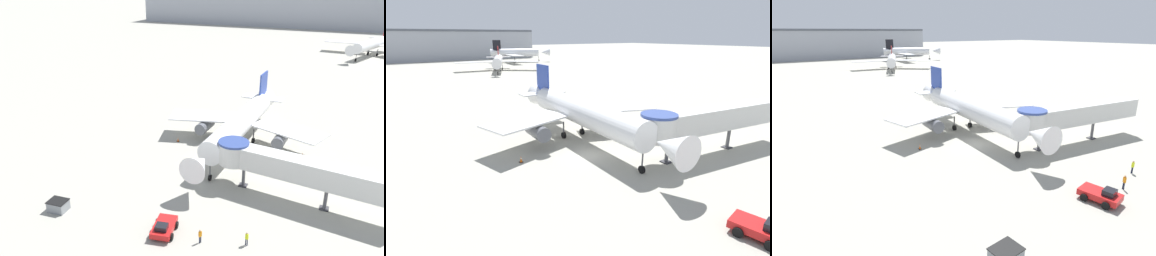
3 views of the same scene
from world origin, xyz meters
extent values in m
plane|color=#9E9B8E|center=(0.00, 0.00, 0.00)|extent=(800.00, 800.00, 0.00)
cylinder|color=white|center=(2.51, 4.31, 4.24)|extent=(4.78, 24.34, 3.53)
cone|color=white|center=(1.71, -11.11, 4.24)|extent=(3.73, 4.06, 3.53)
cone|color=white|center=(3.20, 17.62, 4.24)|extent=(3.80, 5.47, 3.53)
cube|color=white|center=(-4.77, 7.14, 3.63)|extent=(12.31, 8.09, 0.22)
cube|color=white|center=(10.05, 6.36, 3.63)|extent=(12.47, 9.03, 0.22)
cube|color=navy|center=(3.19, 17.36, 7.42)|extent=(0.47, 4.34, 4.59)
cube|color=white|center=(3.22, 17.89, 4.86)|extent=(7.84, 3.43, 0.18)
cylinder|color=#565960|center=(-3.94, 5.77, 2.41)|extent=(2.16, 4.43, 1.94)
cylinder|color=#565960|center=(9.07, 5.09, 2.41)|extent=(2.16, 4.43, 1.94)
cylinder|color=#4C4C51|center=(1.90, -7.37, 1.46)|extent=(0.18, 0.18, 2.03)
cylinder|color=black|center=(1.90, -7.37, 0.45)|extent=(0.31, 0.91, 0.90)
cylinder|color=#4C4C51|center=(1.08, 7.41, 1.46)|extent=(0.22, 0.22, 2.03)
cylinder|color=black|center=(1.08, 7.41, 0.45)|extent=(0.45, 0.92, 0.90)
cylinder|color=#4C4C51|center=(4.25, 7.25, 1.46)|extent=(0.22, 0.22, 2.03)
cylinder|color=black|center=(4.25, 7.25, 0.45)|extent=(0.45, 0.92, 0.90)
cube|color=silver|center=(15.03, -8.03, 4.44)|extent=(20.64, 5.30, 2.80)
cylinder|color=silver|center=(4.88, -6.66, 4.44)|extent=(3.90, 3.90, 2.80)
cylinder|color=navy|center=(4.88, -6.66, 5.99)|extent=(4.10, 4.09, 0.30)
cylinder|color=#56565B|center=(6.50, -6.88, 1.52)|extent=(0.44, 0.44, 3.04)
cube|color=#333338|center=(6.50, -6.88, 0.06)|extent=(1.10, 1.10, 0.12)
cylinder|color=#56565B|center=(17.06, -8.30, 1.52)|extent=(0.44, 0.44, 3.04)
cube|color=#333338|center=(17.06, -8.30, 0.06)|extent=(1.10, 1.10, 0.12)
cube|color=red|center=(1.23, -19.90, 0.71)|extent=(2.82, 4.20, 0.64)
cube|color=black|center=(1.39, -20.75, 1.32)|extent=(1.47, 1.30, 0.58)
cylinder|color=black|center=(0.34, -21.14, 0.39)|extent=(0.48, 0.83, 0.78)
cylinder|color=black|center=(2.50, -20.74, 0.39)|extent=(0.48, 0.83, 0.78)
cylinder|color=black|center=(-0.05, -19.05, 0.39)|extent=(0.48, 0.83, 0.78)
cylinder|color=black|center=(2.11, -18.65, 0.39)|extent=(0.48, 0.83, 0.78)
cube|color=gray|center=(-12.38, -21.14, 0.63)|extent=(2.26, 1.91, 1.26)
cube|color=black|center=(-12.38, -21.14, 1.30)|extent=(2.40, 2.02, 0.08)
cube|color=black|center=(-7.70, 2.85, 0.02)|extent=(0.45, 0.45, 0.04)
cone|color=orange|center=(-7.70, 2.85, 0.39)|extent=(0.31, 0.31, 0.71)
cylinder|color=white|center=(-7.70, 2.85, 0.48)|extent=(0.17, 0.17, 0.08)
cube|color=black|center=(12.65, 5.11, 0.02)|extent=(0.42, 0.42, 0.04)
cone|color=orange|center=(12.65, 5.11, 0.37)|extent=(0.29, 0.29, 0.65)
cylinder|color=white|center=(12.65, 5.11, 0.44)|extent=(0.16, 0.16, 0.08)
cylinder|color=#1E2338|center=(5.48, -20.06, 0.41)|extent=(0.12, 0.12, 0.81)
cylinder|color=#1E2338|center=(5.56, -19.91, 0.41)|extent=(0.12, 0.12, 0.81)
cube|color=orange|center=(5.52, -19.99, 1.13)|extent=(0.32, 0.37, 0.64)
sphere|color=tan|center=(5.52, -19.99, 1.57)|extent=(0.22, 0.22, 0.22)
cylinder|color=#1E2338|center=(10.21, -18.46, 0.40)|extent=(0.12, 0.12, 0.79)
cylinder|color=#1E2338|center=(10.05, -18.44, 0.40)|extent=(0.12, 0.12, 0.79)
cube|color=#D1E019|center=(10.13, -18.45, 1.11)|extent=(0.33, 0.21, 0.63)
sphere|color=tan|center=(10.13, -18.45, 1.53)|extent=(0.21, 0.21, 0.21)
cylinder|color=white|center=(23.28, 94.51, 4.30)|extent=(12.00, 23.36, 3.49)
cone|color=white|center=(17.68, 80.39, 4.30)|extent=(4.66, 4.85, 3.49)
cube|color=white|center=(15.59, 100.91, 3.69)|extent=(15.83, 6.22, 0.22)
cylinder|color=#4C4C51|center=(19.05, 83.83, 1.55)|extent=(0.18, 0.18, 2.01)
cylinder|color=black|center=(19.05, 83.83, 0.55)|extent=(0.65, 1.12, 1.10)
cylinder|color=#4C4C51|center=(22.92, 97.85, 1.55)|extent=(0.22, 0.22, 2.01)
cylinder|color=black|center=(22.92, 97.85, 0.55)|extent=(0.78, 1.17, 1.10)
cylinder|color=#4C4C51|center=(25.83, 96.69, 1.55)|extent=(0.22, 0.22, 2.01)
cylinder|color=black|center=(25.83, 96.69, 0.55)|extent=(0.78, 1.17, 1.10)
cube|color=#999EA8|center=(-15.84, 175.00, 8.19)|extent=(175.21, 27.60, 16.38)
camera|label=1|loc=(17.28, -49.87, 26.20)|focal=35.00mm
camera|label=2|loc=(-20.63, -27.94, 14.45)|focal=28.00mm
camera|label=3|loc=(-24.91, -34.31, 16.37)|focal=28.00mm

